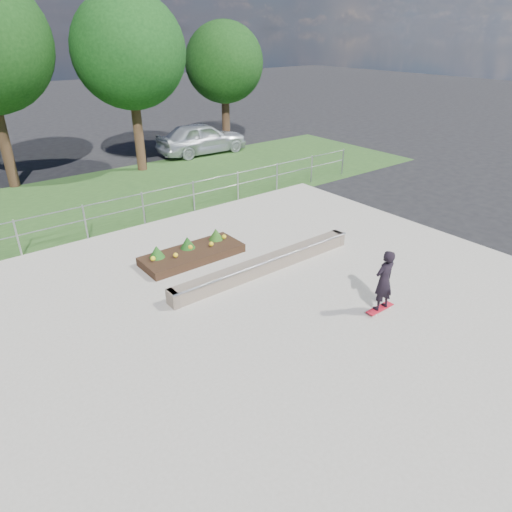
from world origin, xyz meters
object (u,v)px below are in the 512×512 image
at_px(parked_car, 202,138).
at_px(grind_ledge, 266,264).
at_px(skateboarder, 384,281).
at_px(planter_bed, 192,252).

bearing_deg(parked_car, grind_ledge, 157.48).
relative_size(skateboarder, parked_car, 0.32).
bearing_deg(planter_bed, grind_ledge, -58.53).
distance_m(grind_ledge, skateboarder, 3.42).
bearing_deg(grind_ledge, planter_bed, 121.47).
bearing_deg(grind_ledge, skateboarder, -74.84).
relative_size(grind_ledge, skateboarder, 3.77).
relative_size(grind_ledge, planter_bed, 2.00).
bearing_deg(grind_ledge, parked_car, 65.14).
bearing_deg(skateboarder, planter_bed, 111.80).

